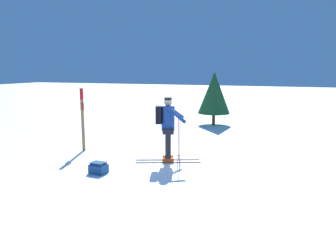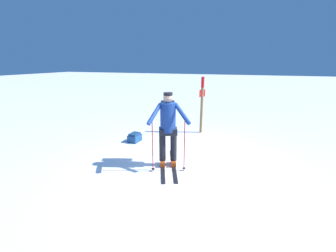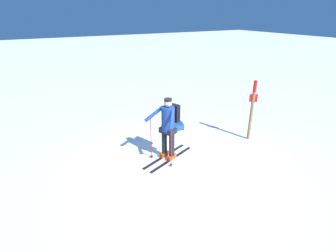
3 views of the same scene
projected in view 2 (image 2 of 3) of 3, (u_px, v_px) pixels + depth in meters
ground_plane at (184, 165)px, 5.41m from camera, size 80.00×80.00×0.00m
skier at (168, 124)px, 5.13m from camera, size 1.76×1.09×1.74m
dropped_backpack at (135, 138)px, 6.96m from camera, size 0.42×0.34×0.27m
trail_marker at (202, 101)px, 7.59m from camera, size 0.21×0.16×1.91m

